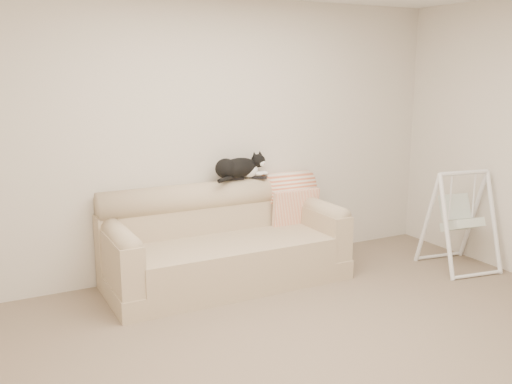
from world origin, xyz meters
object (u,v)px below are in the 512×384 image
(tuxedo_cat, at_px, (239,168))
(baby_swing, at_px, (460,219))
(remote_a, at_px, (235,178))
(remote_b, at_px, (258,177))
(sofa, at_px, (223,244))

(tuxedo_cat, bearing_deg, baby_swing, -26.62)
(remote_a, bearing_deg, tuxedo_cat, -18.45)
(tuxedo_cat, bearing_deg, remote_b, -7.96)
(remote_a, bearing_deg, remote_b, -9.82)
(baby_swing, bearing_deg, tuxedo_cat, 153.38)
(remote_b, relative_size, tuxedo_cat, 0.27)
(tuxedo_cat, distance_m, baby_swing, 2.24)
(sofa, bearing_deg, remote_b, 23.59)
(sofa, height_order, baby_swing, baby_swing)
(sofa, distance_m, remote_b, 0.76)
(sofa, xyz_separation_m, remote_a, (0.24, 0.25, 0.56))
(baby_swing, bearing_deg, remote_b, 151.56)
(remote_a, relative_size, baby_swing, 0.19)
(remote_a, relative_size, remote_b, 1.12)
(sofa, distance_m, remote_a, 0.66)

